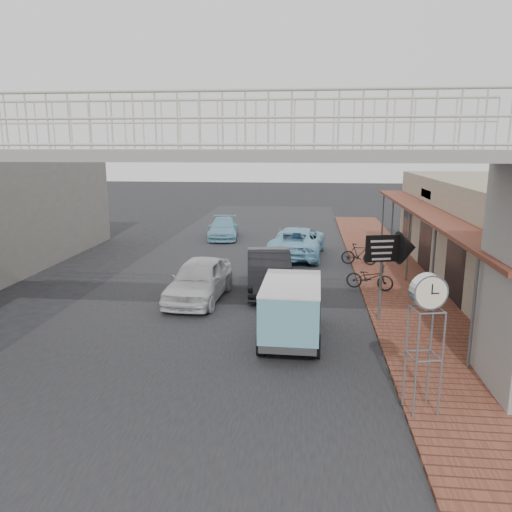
% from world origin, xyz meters
% --- Properties ---
extents(ground, '(120.00, 120.00, 0.00)m').
position_xyz_m(ground, '(0.00, 0.00, 0.00)').
color(ground, black).
rests_on(ground, ground).
extents(road_strip, '(10.00, 60.00, 0.01)m').
position_xyz_m(road_strip, '(0.00, 0.00, 0.01)').
color(road_strip, black).
rests_on(road_strip, ground).
extents(sidewalk, '(3.00, 40.00, 0.10)m').
position_xyz_m(sidewalk, '(6.50, 3.00, 0.05)').
color(sidewalk, brown).
rests_on(sidewalk, ground).
extents(footbridge, '(16.40, 2.40, 6.34)m').
position_xyz_m(footbridge, '(0.00, -4.00, 3.18)').
color(footbridge, gray).
rests_on(footbridge, ground).
extents(white_hatchback, '(2.00, 4.38, 1.46)m').
position_xyz_m(white_hatchback, '(-0.78, 1.98, 0.73)').
color(white_hatchback, silver).
rests_on(white_hatchback, ground).
extents(dark_sedan, '(2.16, 4.74, 1.51)m').
position_xyz_m(dark_sedan, '(1.57, 3.34, 0.75)').
color(dark_sedan, black).
rests_on(dark_sedan, ground).
extents(angkot_curb, '(2.86, 5.42, 1.45)m').
position_xyz_m(angkot_curb, '(2.50, 9.42, 0.73)').
color(angkot_curb, '#7FBEDD').
rests_on(angkot_curb, ground).
extents(angkot_far, '(2.08, 4.20, 1.17)m').
position_xyz_m(angkot_far, '(-1.95, 13.91, 0.59)').
color(angkot_far, '#6FA8C1').
rests_on(angkot_far, ground).
extents(angkot_van, '(1.68, 3.54, 1.72)m').
position_xyz_m(angkot_van, '(2.58, -1.48, 1.09)').
color(angkot_van, black).
rests_on(angkot_van, ground).
extents(motorcycle_near, '(1.83, 1.06, 0.91)m').
position_xyz_m(motorcycle_near, '(5.30, 3.53, 0.56)').
color(motorcycle_near, black).
rests_on(motorcycle_near, sidewalk).
extents(motorcycle_far, '(1.62, 0.62, 0.95)m').
position_xyz_m(motorcycle_far, '(5.30, 7.52, 0.58)').
color(motorcycle_far, black).
rests_on(motorcycle_far, sidewalk).
extents(street_clock, '(0.73, 0.65, 2.85)m').
position_xyz_m(street_clock, '(5.30, -5.21, 2.46)').
color(street_clock, '#59595B').
rests_on(street_clock, sidewalk).
extents(arrow_sign, '(1.65, 1.09, 2.74)m').
position_xyz_m(arrow_sign, '(5.86, 0.29, 2.32)').
color(arrow_sign, '#59595B').
rests_on(arrow_sign, sidewalk).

